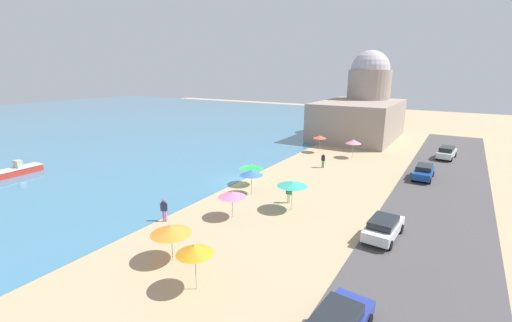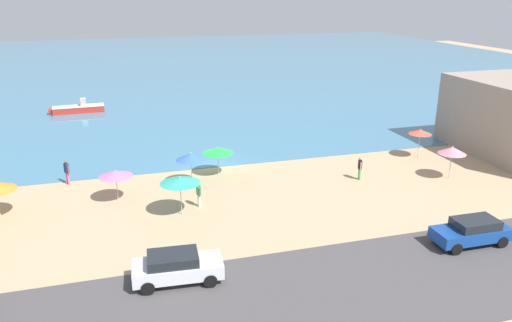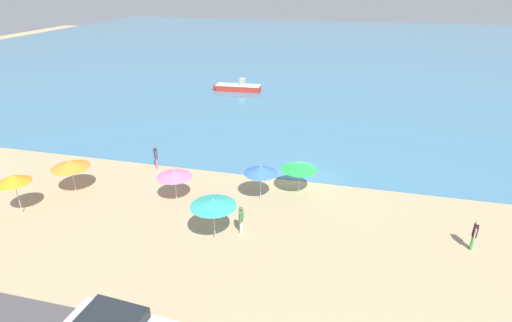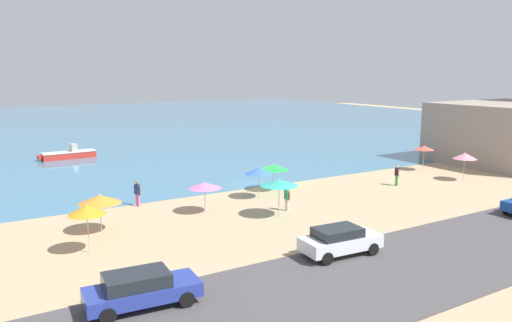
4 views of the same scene
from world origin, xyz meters
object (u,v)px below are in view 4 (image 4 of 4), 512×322
(beach_umbrella_2, at_px, (100,199))
(beach_umbrella_6, at_px, (259,171))
(bather_0, at_px, (137,192))
(beach_umbrella_4, at_px, (279,183))
(bather_1, at_px, (397,174))
(parked_car_1, at_px, (141,289))
(beach_umbrella_0, at_px, (205,185))
(beach_umbrella_3, at_px, (273,167))
(parked_car_2, at_px, (340,240))
(beach_umbrella_1, at_px, (465,156))
(bather_2, at_px, (287,197))
(skiff_nearshore, at_px, (69,155))
(beach_umbrella_7, at_px, (424,148))
(beach_umbrella_5, at_px, (87,210))

(beach_umbrella_2, xyz_separation_m, beach_umbrella_6, (12.12, 2.00, 0.08))
(bather_0, bearing_deg, beach_umbrella_4, -45.75)
(bather_1, xyz_separation_m, parked_car_1, (-25.10, -10.04, -0.14))
(beach_umbrella_0, xyz_separation_m, beach_umbrella_3, (7.36, 2.91, 0.01))
(beach_umbrella_2, xyz_separation_m, parked_car_2, (9.42, -10.22, -1.16))
(beach_umbrella_4, bearing_deg, bather_1, 9.90)
(beach_umbrella_1, height_order, beach_umbrella_3, beach_umbrella_1)
(beach_umbrella_0, bearing_deg, beach_umbrella_2, -175.70)
(beach_umbrella_1, relative_size, bather_2, 1.49)
(beach_umbrella_1, bearing_deg, skiff_nearshore, 132.93)
(beach_umbrella_2, height_order, bather_1, beach_umbrella_2)
(beach_umbrella_0, xyz_separation_m, beach_umbrella_2, (-6.98, -0.53, 0.13))
(beach_umbrella_0, relative_size, bather_2, 1.31)
(beach_umbrella_7, distance_m, bather_0, 27.38)
(beach_umbrella_5, bearing_deg, beach_umbrella_1, 1.84)
(beach_umbrella_3, height_order, beach_umbrella_5, beach_umbrella_5)
(beach_umbrella_6, height_order, bather_0, beach_umbrella_6)
(beach_umbrella_0, bearing_deg, bather_0, 130.22)
(parked_car_1, relative_size, skiff_nearshore, 0.78)
(beach_umbrella_2, bearing_deg, beach_umbrella_7, 5.07)
(bather_0, height_order, bather_1, bather_0)
(beach_umbrella_0, xyz_separation_m, parked_car_1, (-8.09, -11.02, -1.05))
(beach_umbrella_7, relative_size, bather_0, 1.35)
(bather_0, distance_m, bather_1, 20.90)
(beach_umbrella_1, height_order, bather_1, beach_umbrella_1)
(bather_1, relative_size, skiff_nearshore, 0.29)
(beach_umbrella_4, distance_m, skiff_nearshore, 30.63)
(bather_2, relative_size, parked_car_1, 0.36)
(beach_umbrella_3, distance_m, beach_umbrella_7, 16.63)
(beach_umbrella_1, distance_m, bather_1, 6.73)
(beach_umbrella_0, height_order, skiff_nearshore, beach_umbrella_0)
(beach_umbrella_1, height_order, beach_umbrella_6, beach_umbrella_1)
(beach_umbrella_4, distance_m, bather_2, 2.00)
(beach_umbrella_0, height_order, beach_umbrella_7, beach_umbrella_7)
(parked_car_1, bearing_deg, beach_umbrella_2, 83.95)
(beach_umbrella_2, height_order, parked_car_2, beach_umbrella_2)
(beach_umbrella_7, relative_size, parked_car_1, 0.52)
(beach_umbrella_7, relative_size, bather_2, 1.46)
(beach_umbrella_6, height_order, parked_car_1, beach_umbrella_6)
(beach_umbrella_2, distance_m, beach_umbrella_4, 11.06)
(beach_umbrella_3, distance_m, bather_0, 10.77)
(parked_car_1, xyz_separation_m, skiff_nearshore, (4.54, 37.43, -0.34))
(beach_umbrella_0, relative_size, bather_1, 1.27)
(beach_umbrella_6, bearing_deg, skiff_nearshore, 109.21)
(beach_umbrella_6, bearing_deg, beach_umbrella_7, 2.28)
(parked_car_1, bearing_deg, beach_umbrella_1, 14.96)
(beach_umbrella_0, height_order, parked_car_2, beach_umbrella_0)
(beach_umbrella_7, bearing_deg, beach_umbrella_2, -174.93)
(beach_umbrella_0, distance_m, skiff_nearshore, 26.68)
(beach_umbrella_2, relative_size, beach_umbrella_4, 0.98)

